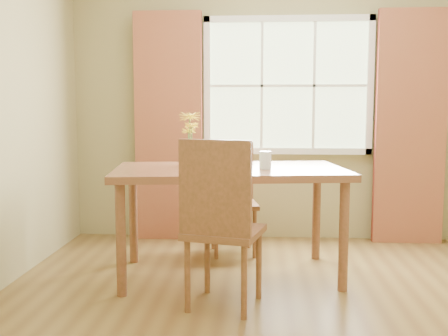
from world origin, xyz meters
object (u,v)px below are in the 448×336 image
dining_table (230,179)px  chair_far (232,192)px  chair_near (220,218)px  croissant_sandwich (220,160)px  flower_vase (190,133)px  water_glass (265,161)px

dining_table → chair_far: size_ratio=1.86×
chair_near → croissant_sandwich: 0.63m
dining_table → chair_near: bearing=-99.3°
chair_far → flower_vase: size_ratio=2.35×
chair_far → water_glass: size_ratio=7.44×
dining_table → croissant_sandwich: croissant_sandwich is taller
chair_near → croissant_sandwich: (-0.03, 0.55, 0.31)m
dining_table → croissant_sandwich: size_ratio=11.01×
chair_near → flower_vase: size_ratio=2.63×
water_glass → chair_far: bearing=110.2°
chair_near → water_glass: 0.77m
dining_table → flower_vase: size_ratio=4.38×
chair_near → flower_vase: flower_vase is taller
dining_table → water_glass: (0.27, -0.06, 0.15)m
chair_far → flower_vase: (-0.31, -0.53, 0.55)m
chair_near → croissant_sandwich: size_ratio=6.62×
croissant_sandwich → flower_vase: flower_vase is taller
chair_near → chair_far: size_ratio=1.12×
chair_near → flower_vase: bearing=122.7°
chair_near → croissant_sandwich: bearing=107.7°
chair_far → croissant_sandwich: 0.95m
chair_near → water_glass: bearing=79.9°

